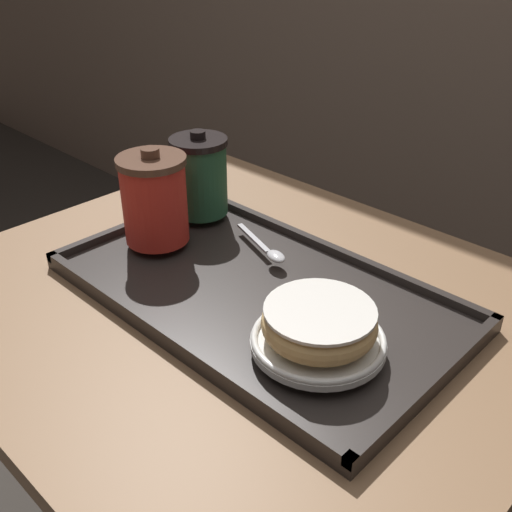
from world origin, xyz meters
TOP-DOWN VIEW (x-y plane):
  - cafe_table at (0.00, 0.00)m, footprint 0.81×0.70m
  - serving_tray at (0.02, 0.01)m, footprint 0.54×0.31m
  - coffee_cup_front at (-0.17, -0.01)m, footprint 0.10×0.10m
  - coffee_cup_rear at (-0.19, 0.10)m, footprint 0.09×0.09m
  - plate_with_chocolate_donut at (0.16, -0.04)m, footprint 0.15×0.15m
  - donut_chocolate_glazed at (0.16, -0.04)m, footprint 0.13×0.13m
  - spoon at (-0.02, 0.07)m, footprint 0.13×0.06m

SIDE VIEW (x-z plane):
  - cafe_table at x=0.00m, z-range 0.19..0.92m
  - serving_tray at x=0.02m, z-range 0.73..0.76m
  - spoon at x=-0.02m, z-range 0.76..0.77m
  - plate_with_chocolate_donut at x=0.16m, z-range 0.76..0.77m
  - donut_chocolate_glazed at x=0.16m, z-range 0.77..0.81m
  - coffee_cup_rear at x=-0.19m, z-range 0.76..0.89m
  - coffee_cup_front at x=-0.17m, z-range 0.76..0.90m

